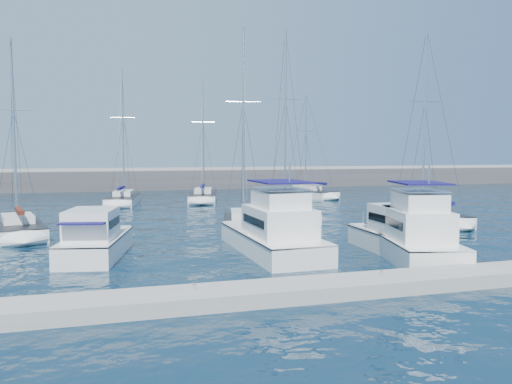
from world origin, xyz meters
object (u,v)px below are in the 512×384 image
object	(u,v)px
motor_yacht_port_outer	(95,241)
motor_yacht_port_inner	(274,234)
sailboat_mid_a	(19,229)
sailboat_mid_c	(244,224)
sailboat_mid_e	(428,217)
sailboat_mid_d	(288,214)
motor_yacht_stbd_outer	(389,235)
sailboat_back_c	(309,193)
sailboat_back_b	(203,197)
sailboat_back_a	(123,199)
motor_yacht_stbd_inner	(412,238)

from	to	relation	value
motor_yacht_port_outer	motor_yacht_port_inner	world-z (taller)	motor_yacht_port_inner
motor_yacht_port_outer	sailboat_mid_a	xyz separation A→B (m)	(-5.39, 8.79, -0.42)
sailboat_mid_c	sailboat_mid_e	xyz separation A→B (m)	(15.75, -0.07, 0.01)
sailboat_mid_d	motor_yacht_port_inner	bearing A→B (deg)	-112.65
motor_yacht_stbd_outer	sailboat_back_c	world-z (taller)	sailboat_back_c
motor_yacht_port_outer	sailboat_mid_e	bearing A→B (deg)	25.92
sailboat_back_b	sailboat_back_c	size ratio (longest dim) A/B	1.11
motor_yacht_stbd_outer	sailboat_mid_e	bearing A→B (deg)	46.87
motor_yacht_port_inner	sailboat_back_a	bearing A→B (deg)	102.18
sailboat_mid_c	sailboat_back_b	xyz separation A→B (m)	(1.13, 24.02, -0.01)
motor_yacht_stbd_inner	sailboat_back_c	xyz separation A→B (m)	(8.76, 36.78, -0.62)
motor_yacht_port_inner	sailboat_mid_a	distance (m)	18.57
motor_yacht_stbd_outer	motor_yacht_port_inner	bearing A→B (deg)	173.17
sailboat_mid_c	motor_yacht_port_inner	bearing A→B (deg)	-80.57
motor_yacht_port_inner	sailboat_back_b	xyz separation A→B (m)	(1.51, 32.44, -0.61)
motor_yacht_port_inner	sailboat_mid_d	distance (m)	14.38
sailboat_mid_d	sailboat_back_a	world-z (taller)	sailboat_mid_d
motor_yacht_stbd_outer	sailboat_mid_a	world-z (taller)	sailboat_mid_a
motor_yacht_stbd_outer	sailboat_mid_e	distance (m)	13.15
sailboat_mid_a	sailboat_mid_d	distance (m)	21.09
motor_yacht_stbd_inner	sailboat_back_a	distance (m)	37.75
sailboat_mid_c	sailboat_back_c	size ratio (longest dim) A/B	1.11
motor_yacht_port_inner	sailboat_mid_d	size ratio (longest dim) A/B	0.61
sailboat_mid_d	sailboat_mid_e	world-z (taller)	sailboat_mid_d
motor_yacht_port_outer	motor_yacht_stbd_outer	xyz separation A→B (m)	(16.88, -2.63, -0.00)
sailboat_mid_e	sailboat_back_a	xyz separation A→B (m)	(-24.02, 23.10, -0.02)
sailboat_mid_d	sailboat_back_b	xyz separation A→B (m)	(-4.03, 19.19, -0.03)
motor_yacht_port_inner	sailboat_mid_c	size ratio (longest dim) A/B	0.66
sailboat_mid_e	motor_yacht_stbd_inner	bearing A→B (deg)	-128.70
sailboat_back_a	sailboat_back_b	size ratio (longest dim) A/B	1.03
motor_yacht_stbd_inner	sailboat_mid_a	xyz separation A→B (m)	(-22.41, 13.62, -0.61)
motor_yacht_port_inner	sailboat_mid_a	xyz separation A→B (m)	(-15.36, 10.41, -0.61)
motor_yacht_stbd_inner	sailboat_back_b	bearing A→B (deg)	112.77
motor_yacht_stbd_inner	sailboat_mid_e	world-z (taller)	sailboat_mid_e
sailboat_mid_a	sailboat_back_a	bearing A→B (deg)	56.10
sailboat_mid_e	sailboat_back_b	xyz separation A→B (m)	(-14.62, 24.09, -0.02)
motor_yacht_port_inner	sailboat_mid_c	world-z (taller)	sailboat_mid_c
motor_yacht_port_outer	sailboat_back_b	world-z (taller)	sailboat_back_b
sailboat_mid_d	sailboat_mid_a	bearing A→B (deg)	-172.22
motor_yacht_stbd_inner	sailboat_mid_c	xyz separation A→B (m)	(-6.67, 11.63, -0.60)
motor_yacht_port_inner	sailboat_mid_d	bearing A→B (deg)	65.42
motor_yacht_stbd_inner	motor_yacht_port_outer	bearing A→B (deg)	178.09
motor_yacht_stbd_inner	sailboat_mid_e	distance (m)	14.72
motor_yacht_stbd_outer	sailboat_back_b	world-z (taller)	sailboat_back_b
sailboat_mid_e	sailboat_back_c	size ratio (longest dim) A/B	1.17
motor_yacht_port_outer	motor_yacht_port_inner	distance (m)	10.10
sailboat_back_a	sailboat_back_b	bearing A→B (deg)	15.07
motor_yacht_port_outer	motor_yacht_stbd_outer	distance (m)	17.08
sailboat_mid_e	motor_yacht_port_inner	bearing A→B (deg)	-153.18
motor_yacht_stbd_outer	sailboat_mid_c	size ratio (longest dim) A/B	0.38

